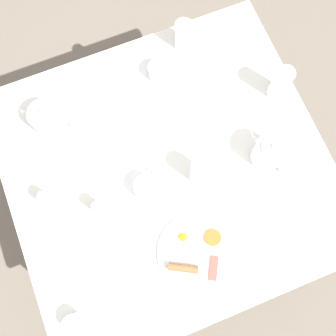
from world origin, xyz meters
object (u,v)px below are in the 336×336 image
(pepper_grinder, at_px, (97,207))
(salt_grinder, at_px, (44,199))
(teapot_near, at_px, (270,152))
(teacup_with_saucer_left, at_px, (160,72))
(creamer_jug, at_px, (74,324))
(knife_by_plate, at_px, (232,37))
(spoon_for_tea, at_px, (134,290))
(wine_glass_spare, at_px, (183,35))
(teapot_far, at_px, (48,119))
(teacup_with_saucer_right, at_px, (147,188))
(water_glass_tall, at_px, (199,171))
(breakfast_plate, at_px, (197,253))
(water_glass_short, at_px, (280,83))
(fork_spare, at_px, (312,218))
(fork_by_plate, at_px, (112,136))

(pepper_grinder, distance_m, salt_grinder, 0.19)
(teapot_near, height_order, teacup_with_saucer_left, teapot_near)
(teacup_with_saucer_left, relative_size, creamer_jug, 1.77)
(knife_by_plate, bearing_deg, spoon_for_tea, -42.81)
(teapot_near, xyz_separation_m, salt_grinder, (-0.14, -0.79, -0.01))
(creamer_jug, xyz_separation_m, pepper_grinder, (-0.32, 0.20, 0.02))
(wine_glass_spare, distance_m, knife_by_plate, 0.21)
(teapot_far, height_order, pepper_grinder, teapot_far)
(teacup_with_saucer_right, height_order, water_glass_tall, water_glass_tall)
(breakfast_plate, relative_size, water_glass_short, 1.80)
(creamer_jug, bearing_deg, fork_spare, 91.47)
(spoon_for_tea, distance_m, fork_spare, 0.66)
(teacup_with_saucer_left, bearing_deg, spoon_for_tea, -27.78)
(water_glass_tall, bearing_deg, breakfast_plate, -23.85)
(teapot_near, bearing_deg, fork_by_plate, 37.98)
(wine_glass_spare, height_order, fork_spare, wine_glass_spare)
(fork_by_plate, height_order, spoon_for_tea, same)
(teacup_with_saucer_left, bearing_deg, salt_grinder, -60.49)
(teacup_with_saucer_right, relative_size, wine_glass_spare, 1.21)
(creamer_jug, distance_m, pepper_grinder, 0.38)
(teacup_with_saucer_right, bearing_deg, salt_grinder, -104.79)
(teacup_with_saucer_right, height_order, salt_grinder, salt_grinder)
(teapot_far, bearing_deg, teacup_with_saucer_right, 159.34)
(water_glass_short, height_order, spoon_for_tea, water_glass_short)
(teacup_with_saucer_right, relative_size, creamer_jug, 1.77)
(teapot_near, xyz_separation_m, water_glass_short, (-0.22, 0.14, 0.02))
(teapot_far, xyz_separation_m, teacup_with_saucer_right, (0.36, 0.24, -0.03))
(knife_by_plate, relative_size, spoon_for_tea, 1.64)
(wine_glass_spare, distance_m, spoon_for_tea, 0.95)
(wine_glass_spare, distance_m, fork_by_plate, 0.47)
(teapot_far, bearing_deg, creamer_jug, 114.56)
(teacup_with_saucer_left, distance_m, teacup_with_saucer_right, 0.45)
(wine_glass_spare, xyz_separation_m, creamer_jug, (0.82, -0.72, -0.04))
(creamer_jug, xyz_separation_m, spoon_for_tea, (-0.03, 0.21, -0.02))
(fork_spare, bearing_deg, teapot_far, -132.17)
(creamer_jug, bearing_deg, teacup_with_saucer_right, 131.08)
(teacup_with_saucer_right, xyz_separation_m, fork_by_plate, (-0.24, -0.05, -0.02))
(salt_grinder, xyz_separation_m, fork_by_plate, (-0.14, 0.29, -0.05))
(breakfast_plate, xyz_separation_m, water_glass_short, (-0.44, 0.51, 0.07))
(salt_grinder, height_order, fork_by_plate, salt_grinder)
(wine_glass_spare, bearing_deg, salt_grinder, -59.37)
(salt_grinder, bearing_deg, teacup_with_saucer_right, 75.21)
(teapot_far, height_order, water_glass_short, water_glass_short)
(breakfast_plate, xyz_separation_m, spoon_for_tea, (0.04, -0.24, -0.01))
(breakfast_plate, height_order, fork_spare, breakfast_plate)
(teacup_with_saucer_left, bearing_deg, teapot_near, 27.95)
(salt_grinder, bearing_deg, water_glass_short, 95.05)
(water_glass_short, xyz_separation_m, knife_by_plate, (-0.28, -0.05, -0.08))
(breakfast_plate, bearing_deg, knife_by_plate, 147.63)
(fork_by_plate, distance_m, fork_spare, 0.77)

